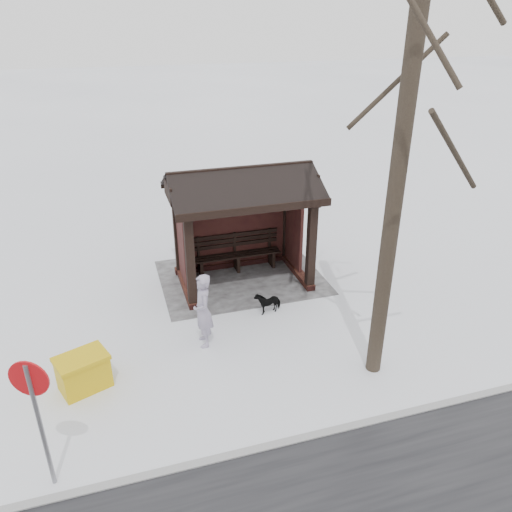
{
  "coord_description": "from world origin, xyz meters",
  "views": [
    {
      "loc": [
        3.05,
        11.09,
        6.38
      ],
      "look_at": [
        -0.11,
        0.8,
        1.09
      ],
      "focal_mm": 35.0,
      "sensor_mm": 36.0,
      "label": 1
    }
  ],
  "objects_px": {
    "bus_shelter": "(240,201)",
    "dog": "(268,302)",
    "grit_bin": "(83,372)",
    "road_sign": "(34,398)",
    "tree_near": "(417,29)",
    "pedestrian": "(203,311)"
  },
  "relations": [
    {
      "from": "road_sign",
      "to": "dog",
      "type": "bearing_deg",
      "value": -118.17
    },
    {
      "from": "bus_shelter",
      "to": "dog",
      "type": "bearing_deg",
      "value": 95.11
    },
    {
      "from": "pedestrian",
      "to": "grit_bin",
      "type": "xyz_separation_m",
      "value": [
        2.43,
        0.71,
        -0.46
      ]
    },
    {
      "from": "tree_near",
      "to": "dog",
      "type": "bearing_deg",
      "value": -62.74
    },
    {
      "from": "bus_shelter",
      "to": "pedestrian",
      "type": "relative_size",
      "value": 2.2
    },
    {
      "from": "tree_near",
      "to": "road_sign",
      "type": "distance_m",
      "value": 7.51
    },
    {
      "from": "dog",
      "to": "grit_bin",
      "type": "bearing_deg",
      "value": -82.03
    },
    {
      "from": "tree_near",
      "to": "dog",
      "type": "relative_size",
      "value": 14.72
    },
    {
      "from": "pedestrian",
      "to": "road_sign",
      "type": "bearing_deg",
      "value": -46.28
    },
    {
      "from": "bus_shelter",
      "to": "tree_near",
      "type": "relative_size",
      "value": 0.4
    },
    {
      "from": "bus_shelter",
      "to": "dog",
      "type": "relative_size",
      "value": 5.87
    },
    {
      "from": "pedestrian",
      "to": "tree_near",
      "type": "bearing_deg",
      "value": 59.22
    },
    {
      "from": "road_sign",
      "to": "tree_near",
      "type": "bearing_deg",
      "value": -146.91
    },
    {
      "from": "pedestrian",
      "to": "dog",
      "type": "bearing_deg",
      "value": 115.53
    },
    {
      "from": "tree_near",
      "to": "pedestrian",
      "type": "distance_m",
      "value": 6.4
    },
    {
      "from": "tree_near",
      "to": "road_sign",
      "type": "height_order",
      "value": "tree_near"
    },
    {
      "from": "bus_shelter",
      "to": "road_sign",
      "type": "relative_size",
      "value": 1.6
    },
    {
      "from": "grit_bin",
      "to": "tree_near",
      "type": "bearing_deg",
      "value": 147.6
    },
    {
      "from": "dog",
      "to": "pedestrian",
      "type": "bearing_deg",
      "value": -76.66
    },
    {
      "from": "bus_shelter",
      "to": "grit_bin",
      "type": "distance_m",
      "value": 5.44
    },
    {
      "from": "tree_near",
      "to": "pedestrian",
      "type": "xyz_separation_m",
      "value": [
        3.03,
        -1.8,
        -5.34
      ]
    },
    {
      "from": "grit_bin",
      "to": "road_sign",
      "type": "distance_m",
      "value": 2.46
    }
  ]
}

